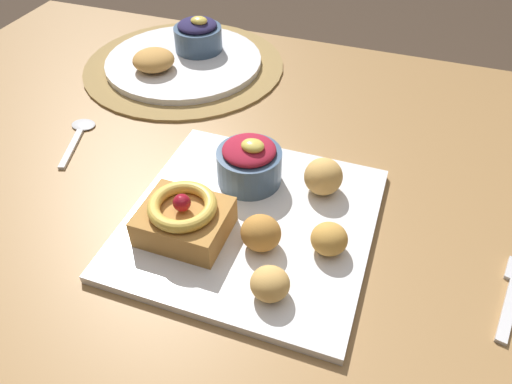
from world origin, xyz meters
name	(u,v)px	position (x,y,z in m)	size (l,w,h in m)	color
dining_table	(277,233)	(0.00, 0.00, 0.64)	(1.46, 0.93, 0.73)	olive
woven_placemat	(184,65)	(-0.28, 0.28, 0.73)	(0.38, 0.38, 0.01)	#997A47
front_plate	(251,221)	(-0.01, -0.08, 0.74)	(0.30, 0.30, 0.01)	white
cake_slice	(184,218)	(-0.08, -0.13, 0.77)	(0.10, 0.09, 0.06)	#B77F3D
berry_ramekin	(249,163)	(-0.04, -0.01, 0.77)	(0.09, 0.09, 0.07)	#3D5675
fritter_front	(270,284)	(0.04, -0.18, 0.76)	(0.04, 0.04, 0.04)	tan
fritter_middle	(323,176)	(0.06, 0.01, 0.77)	(0.05, 0.05, 0.05)	tan
fritter_back	(261,233)	(0.01, -0.11, 0.76)	(0.05, 0.05, 0.04)	#BC7F38
fritter_extra	(329,239)	(0.09, -0.09, 0.76)	(0.04, 0.04, 0.04)	gold
back_plate	(184,61)	(-0.28, 0.28, 0.74)	(0.30, 0.30, 0.01)	white
back_ramekin	(198,35)	(-0.27, 0.32, 0.78)	(0.09, 0.09, 0.07)	#3D5675
back_pastry	(154,60)	(-0.31, 0.22, 0.76)	(0.08, 0.08, 0.04)	#C68E47
spoon	(78,134)	(-0.34, 0.02, 0.73)	(0.06, 0.12, 0.00)	silver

